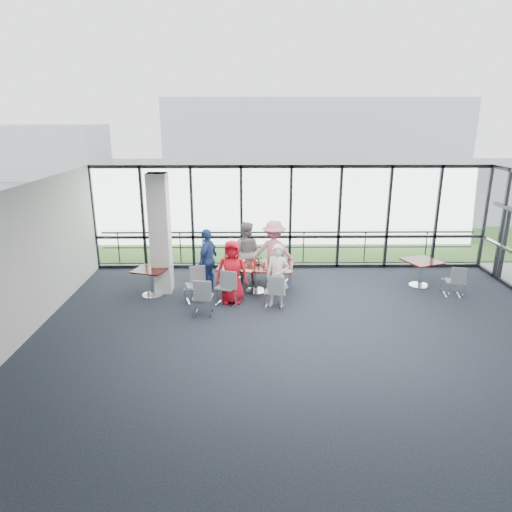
{
  "coord_description": "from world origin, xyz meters",
  "views": [
    {
      "loc": [
        -1.21,
        -8.67,
        4.55
      ],
      "look_at": [
        -1.08,
        2.64,
        1.1
      ],
      "focal_mm": 32.0,
      "sensor_mm": 36.0,
      "label": 1
    }
  ],
  "objects_px": {
    "diner_near_right": "(278,276)",
    "chair_spare_r": "(453,281)",
    "structural_column": "(160,234)",
    "diner_near_left": "(232,272)",
    "side_table_right": "(421,264)",
    "side_table_left": "(151,273)",
    "diner_far_right": "(274,252)",
    "chair_spare_lb": "(195,285)",
    "chair_main_nr": "(274,291)",
    "main_table": "(256,269)",
    "chair_main_end": "(200,272)",
    "chair_spare_la": "(203,297)",
    "diner_end": "(208,260)",
    "chair_main_fl": "(247,262)",
    "chair_main_fr": "(280,265)",
    "chair_main_nl": "(226,287)",
    "diner_far_left": "(246,252)"
  },
  "relations": [
    {
      "from": "side_table_left",
      "to": "diner_end",
      "type": "relative_size",
      "value": 0.59
    },
    {
      "from": "chair_main_fl",
      "to": "structural_column",
      "type": "bearing_deg",
      "value": 43.04
    },
    {
      "from": "chair_main_fl",
      "to": "chair_spare_lb",
      "type": "distance_m",
      "value": 2.21
    },
    {
      "from": "side_table_left",
      "to": "diner_far_left",
      "type": "relative_size",
      "value": 0.57
    },
    {
      "from": "main_table",
      "to": "chair_main_nl",
      "type": "distance_m",
      "value": 1.16
    },
    {
      "from": "structural_column",
      "to": "chair_main_nl",
      "type": "height_order",
      "value": "structural_column"
    },
    {
      "from": "diner_near_left",
      "to": "diner_far_right",
      "type": "xyz_separation_m",
      "value": [
        1.13,
        1.46,
        0.09
      ]
    },
    {
      "from": "main_table",
      "to": "diner_near_left",
      "type": "relative_size",
      "value": 1.29
    },
    {
      "from": "diner_near_right",
      "to": "chair_spare_r",
      "type": "bearing_deg",
      "value": 22.89
    },
    {
      "from": "chair_spare_la",
      "to": "chair_spare_lb",
      "type": "distance_m",
      "value": 0.88
    },
    {
      "from": "diner_end",
      "to": "chair_main_nl",
      "type": "bearing_deg",
      "value": 47.01
    },
    {
      "from": "side_table_right",
      "to": "chair_spare_la",
      "type": "xyz_separation_m",
      "value": [
        -5.89,
        -1.89,
        -0.18
      ]
    },
    {
      "from": "structural_column",
      "to": "diner_end",
      "type": "distance_m",
      "value": 1.43
    },
    {
      "from": "side_table_right",
      "to": "chair_main_fl",
      "type": "bearing_deg",
      "value": 171.66
    },
    {
      "from": "main_table",
      "to": "chair_main_nr",
      "type": "distance_m",
      "value": 1.19
    },
    {
      "from": "diner_near_right",
      "to": "chair_spare_la",
      "type": "height_order",
      "value": "diner_near_right"
    },
    {
      "from": "chair_main_fl",
      "to": "chair_main_end",
      "type": "xyz_separation_m",
      "value": [
        -1.29,
        -0.83,
        -0.01
      ]
    },
    {
      "from": "structural_column",
      "to": "side_table_left",
      "type": "xyz_separation_m",
      "value": [
        -0.23,
        -0.33,
        -0.98
      ]
    },
    {
      "from": "diner_end",
      "to": "structural_column",
      "type": "bearing_deg",
      "value": -65.34
    },
    {
      "from": "diner_near_right",
      "to": "chair_main_fr",
      "type": "xyz_separation_m",
      "value": [
        0.19,
        1.89,
        -0.32
      ]
    },
    {
      "from": "side_table_left",
      "to": "chair_main_nl",
      "type": "bearing_deg",
      "value": -16.48
    },
    {
      "from": "main_table",
      "to": "side_table_right",
      "type": "distance_m",
      "value": 4.62
    },
    {
      "from": "chair_main_fr",
      "to": "chair_spare_lb",
      "type": "height_order",
      "value": "chair_main_fr"
    },
    {
      "from": "diner_end",
      "to": "main_table",
      "type": "bearing_deg",
      "value": 101.68
    },
    {
      "from": "chair_main_nr",
      "to": "chair_spare_la",
      "type": "relative_size",
      "value": 0.94
    },
    {
      "from": "side_table_right",
      "to": "chair_spare_lb",
      "type": "xyz_separation_m",
      "value": [
        -6.18,
        -1.06,
        -0.2
      ]
    },
    {
      "from": "chair_main_nr",
      "to": "structural_column",
      "type": "bearing_deg",
      "value": 172.22
    },
    {
      "from": "diner_near_right",
      "to": "main_table",
      "type": "bearing_deg",
      "value": 133.03
    },
    {
      "from": "diner_far_left",
      "to": "chair_spare_la",
      "type": "relative_size",
      "value": 1.93
    },
    {
      "from": "chair_main_fr",
      "to": "chair_spare_lb",
      "type": "bearing_deg",
      "value": 56.13
    },
    {
      "from": "structural_column",
      "to": "diner_near_left",
      "type": "xyz_separation_m",
      "value": [
        1.91,
        -0.8,
        -0.79
      ]
    },
    {
      "from": "main_table",
      "to": "chair_main_nl",
      "type": "height_order",
      "value": "chair_main_nl"
    },
    {
      "from": "structural_column",
      "to": "diner_far_left",
      "type": "xyz_separation_m",
      "value": [
        2.24,
        0.79,
        -0.73
      ]
    },
    {
      "from": "main_table",
      "to": "chair_main_nr",
      "type": "bearing_deg",
      "value": -60.27
    },
    {
      "from": "main_table",
      "to": "diner_far_left",
      "type": "xyz_separation_m",
      "value": [
        -0.28,
        0.85,
        0.25
      ]
    },
    {
      "from": "side_table_left",
      "to": "diner_far_right",
      "type": "height_order",
      "value": "diner_far_right"
    },
    {
      "from": "diner_far_left",
      "to": "side_table_right",
      "type": "bearing_deg",
      "value": -170.95
    },
    {
      "from": "main_table",
      "to": "diner_near_right",
      "type": "bearing_deg",
      "value": -53.72
    },
    {
      "from": "side_table_right",
      "to": "chair_spare_r",
      "type": "height_order",
      "value": "chair_spare_r"
    },
    {
      "from": "side_table_right",
      "to": "chair_main_fr",
      "type": "bearing_deg",
      "value": 172.41
    },
    {
      "from": "side_table_left",
      "to": "chair_spare_la",
      "type": "relative_size",
      "value": 1.1
    },
    {
      "from": "main_table",
      "to": "chair_main_end",
      "type": "xyz_separation_m",
      "value": [
        -1.53,
        0.25,
        -0.16
      ]
    },
    {
      "from": "side_table_left",
      "to": "diner_near_left",
      "type": "distance_m",
      "value": 2.2
    },
    {
      "from": "main_table",
      "to": "diner_far_right",
      "type": "relative_size",
      "value": 1.17
    },
    {
      "from": "diner_near_right",
      "to": "chair_main_fr",
      "type": "relative_size",
      "value": 1.69
    },
    {
      "from": "structural_column",
      "to": "diner_near_left",
      "type": "bearing_deg",
      "value": -22.74
    },
    {
      "from": "diner_end",
      "to": "chair_spare_la",
      "type": "distance_m",
      "value": 1.74
    },
    {
      "from": "chair_main_fl",
      "to": "chair_main_fr",
      "type": "distance_m",
      "value": 0.98
    },
    {
      "from": "side_table_right",
      "to": "diner_near_left",
      "type": "bearing_deg",
      "value": -167.99
    },
    {
      "from": "diner_far_left",
      "to": "chair_spare_r",
      "type": "bearing_deg",
      "value": -177.85
    }
  ]
}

